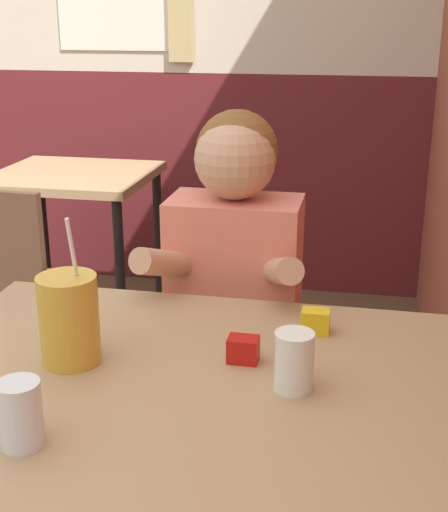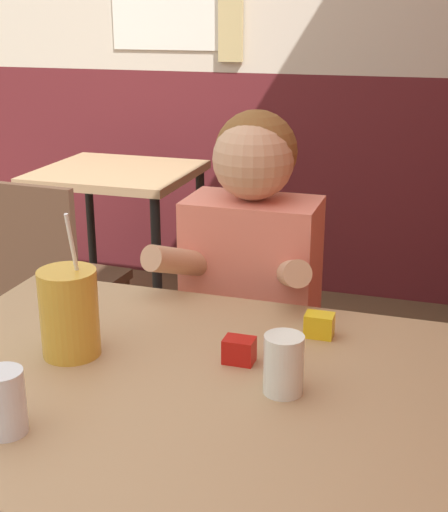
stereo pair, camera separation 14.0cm
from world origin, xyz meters
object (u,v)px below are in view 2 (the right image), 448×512
object	(u,v)px
chair_near_window	(46,275)
person_seated	(251,316)
main_table	(172,408)
cocktail_pitcher	(69,313)
background_table	(118,193)

from	to	relation	value
chair_near_window	person_seated	world-z (taller)	person_seated
main_table	chair_near_window	xyz separation A→B (m)	(-0.87, 0.98, -0.18)
chair_near_window	cocktail_pitcher	xyz separation A→B (m)	(0.64, -0.94, 0.33)
main_table	background_table	xyz separation A→B (m)	(-0.91, 1.67, -0.04)
background_table	person_seated	world-z (taller)	person_seated
cocktail_pitcher	main_table	bearing A→B (deg)	-9.17
background_table	chair_near_window	world-z (taller)	chair_near_window
background_table	person_seated	bearing A→B (deg)	-49.85
person_seated	cocktail_pitcher	world-z (taller)	person_seated
background_table	cocktail_pitcher	size ratio (longest dim) A/B	2.49
main_table	cocktail_pitcher	world-z (taller)	cocktail_pitcher
background_table	chair_near_window	distance (m)	0.71
background_table	cocktail_pitcher	world-z (taller)	cocktail_pitcher
cocktail_pitcher	background_table	bearing A→B (deg)	112.85
background_table	chair_near_window	xyz separation A→B (m)	(0.04, -0.69, -0.13)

